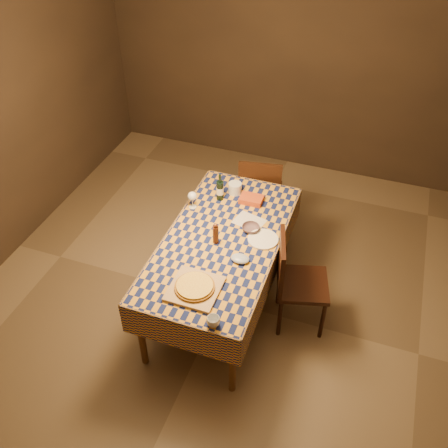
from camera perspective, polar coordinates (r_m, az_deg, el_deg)
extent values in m
plane|color=brown|center=(4.70, -0.21, -8.77)|extent=(5.00, 5.00, 0.00)
cube|color=#34271D|center=(5.92, 8.38, 18.11)|extent=(4.50, 0.10, 2.70)
cylinder|color=brown|center=(4.05, -9.49, -12.20)|extent=(0.06, 0.06, 0.75)
cylinder|color=brown|center=(3.85, 0.99, -15.38)|extent=(0.06, 0.06, 0.75)
cylinder|color=brown|center=(5.10, -1.09, 1.79)|extent=(0.06, 0.06, 0.75)
cylinder|color=brown|center=(4.94, 7.20, -0.07)|extent=(0.06, 0.06, 0.75)
cube|color=brown|center=(4.17, -0.23, -2.10)|extent=(0.90, 1.80, 0.03)
cube|color=brown|center=(4.15, -0.23, -1.89)|extent=(0.92, 1.82, 0.02)
cube|color=brown|center=(3.69, -5.15, -12.57)|extent=(0.94, 0.01, 0.30)
cube|color=brown|center=(4.92, 3.38, 3.67)|extent=(0.94, 0.01, 0.30)
cube|color=brown|center=(4.39, -5.96, -1.87)|extent=(0.01, 1.84, 0.30)
cube|color=brown|center=(4.16, 5.84, -4.75)|extent=(0.01, 1.84, 0.30)
cube|color=tan|center=(3.75, -3.35, -7.39)|extent=(0.37, 0.37, 0.02)
cylinder|color=#955C18|center=(3.73, -3.37, -7.18)|extent=(0.32, 0.32, 0.02)
cylinder|color=gold|center=(3.72, -3.37, -7.02)|extent=(0.29, 0.29, 0.01)
cylinder|color=#4E2412|center=(4.07, -0.96, -1.25)|extent=(0.06, 0.06, 0.16)
sphere|color=#4E2412|center=(4.00, -0.97, -0.18)|extent=(0.04, 0.04, 0.04)
imported|color=#5E474F|center=(4.22, 3.08, -0.50)|extent=(0.19, 0.19, 0.05)
cylinder|color=white|center=(4.49, -3.60, 1.98)|extent=(0.07, 0.07, 0.01)
cylinder|color=white|center=(4.46, -3.62, 2.39)|extent=(0.01, 0.01, 0.08)
sphere|color=white|center=(4.41, -3.66, 3.20)|extent=(0.08, 0.08, 0.08)
ellipsoid|color=#430908|center=(4.42, -3.65, 3.11)|extent=(0.05, 0.05, 0.03)
cylinder|color=black|center=(4.52, -0.46, 3.85)|extent=(0.08, 0.08, 0.19)
cylinder|color=black|center=(4.44, -0.47, 5.22)|extent=(0.03, 0.03, 0.08)
cylinder|color=#ECEAC9|center=(4.52, -0.46, 3.85)|extent=(0.08, 0.08, 0.07)
cylinder|color=silver|center=(4.62, 1.27, 4.13)|extent=(0.16, 0.16, 0.10)
cube|color=#C14519|center=(4.53, 3.15, 2.83)|extent=(0.21, 0.15, 0.05)
cylinder|color=white|center=(4.15, 4.48, -1.75)|extent=(0.26, 0.26, 0.01)
imported|color=silver|center=(3.51, -1.23, -11.06)|extent=(0.12, 0.12, 0.08)
cube|color=silver|center=(4.33, 2.90, 0.30)|extent=(0.29, 0.25, 0.00)
ellipsoid|color=#9DACC9|center=(3.95, 1.86, -3.97)|extent=(0.17, 0.14, 0.04)
cube|color=black|center=(5.21, 4.20, 3.68)|extent=(0.49, 0.49, 0.04)
cube|color=black|center=(4.90, 4.09, 4.64)|extent=(0.42, 0.11, 0.46)
cylinder|color=black|center=(5.49, 6.15, 2.63)|extent=(0.04, 0.04, 0.43)
cylinder|color=black|center=(5.50, 2.41, 3.01)|extent=(0.04, 0.04, 0.43)
cylinder|color=black|center=(5.20, 5.83, 0.23)|extent=(0.04, 0.04, 0.43)
cylinder|color=black|center=(5.22, 1.90, 0.64)|extent=(0.04, 0.04, 0.43)
cube|color=black|center=(4.27, 8.99, -6.84)|extent=(0.52, 0.52, 0.04)
cube|color=black|center=(4.08, 6.55, -4.35)|extent=(0.15, 0.41, 0.46)
cylinder|color=black|center=(4.36, 11.19, -10.76)|extent=(0.04, 0.04, 0.43)
cylinder|color=black|center=(4.59, 10.84, -7.26)|extent=(0.04, 0.04, 0.43)
cylinder|color=black|center=(4.32, 6.37, -10.63)|extent=(0.04, 0.04, 0.43)
cylinder|color=black|center=(4.55, 6.31, -7.11)|extent=(0.04, 0.04, 0.43)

